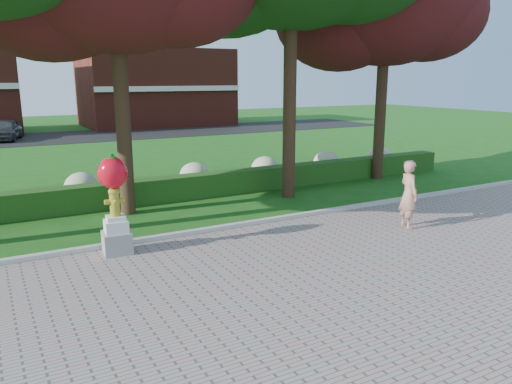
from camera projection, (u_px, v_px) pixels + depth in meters
The scene contains 11 objects.
ground at pixel (289, 264), 11.16m from camera, with size 100.00×100.00×0.00m, color #185214.
walkway at pixel (428, 346), 7.74m from camera, with size 40.00×14.00×0.04m, color gray.
curb at pixel (230, 227), 13.70m from camera, with size 40.00×0.18×0.15m, color #ADADA5.
lawn_hedge at pixel (178, 188), 17.03m from camera, with size 24.00×0.70×0.80m, color #194212.
hydrangea_row at pixel (183, 177), 18.12m from camera, with size 20.10×1.10×0.99m.
street at pixel (74, 137), 35.02m from camera, with size 50.00×8.00×0.02m, color black.
building_right at pixel (155, 88), 43.20m from camera, with size 12.00×8.00×6.40m, color maroon.
tree_far_right at pixel (383, 0), 19.16m from camera, with size 7.88×6.72×10.21m.
hydrant_sculpture at pixel (115, 202), 11.49m from camera, with size 0.69×0.69×2.36m.
woman at pixel (409, 194), 13.57m from camera, with size 0.69×0.45×1.88m, color tan.
parked_car at pixel (5, 130), 32.86m from camera, with size 1.64×4.06×1.38m, color #3E4145.
Camera 1 is at (-5.73, -8.84, 4.09)m, focal length 35.00 mm.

